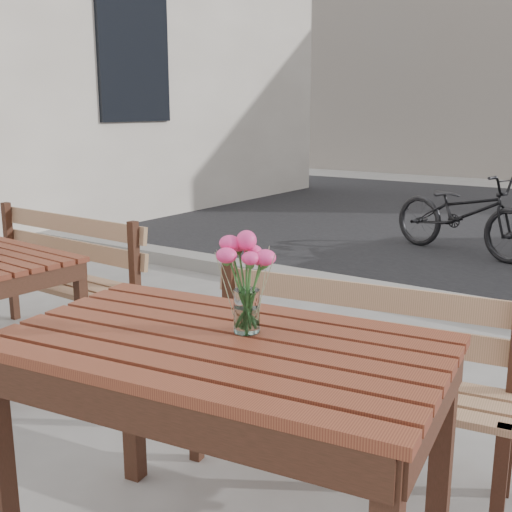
{
  "coord_description": "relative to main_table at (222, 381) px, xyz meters",
  "views": [
    {
      "loc": [
        0.96,
        -1.53,
        1.47
      ],
      "look_at": [
        -0.1,
        0.03,
        1.03
      ],
      "focal_mm": 45.0,
      "sensor_mm": 36.0,
      "label": 1
    }
  ],
  "objects": [
    {
      "name": "main_table",
      "position": [
        0.0,
        0.0,
        0.0
      ],
      "size": [
        1.39,
        0.92,
        0.8
      ],
      "rotation": [
        0.0,
        0.0,
        0.13
      ],
      "color": "#612819",
      "rests_on": "ground"
    },
    {
      "name": "main_bench",
      "position": [
        0.05,
        0.81,
        -0.18
      ],
      "size": [
        1.36,
        0.58,
        0.82
      ],
      "rotation": [
        0.0,
        0.0,
        0.14
      ],
      "color": "#9B7450",
      "rests_on": "ground"
    },
    {
      "name": "main_vase",
      "position": [
        0.03,
        0.09,
        0.33
      ],
      "size": [
        0.17,
        0.17,
        0.31
      ],
      "color": "white",
      "rests_on": "main_table"
    },
    {
      "name": "bicycle",
      "position": [
        -0.79,
        5.1,
        -0.25
      ],
      "size": [
        1.72,
        1.03,
        0.85
      ],
      "primitive_type": "imported",
      "rotation": [
        0.0,
        0.0,
        1.26
      ],
      "color": "black",
      "rests_on": "ground"
    },
    {
      "name": "second_bench",
      "position": [
        -2.16,
        1.12,
        -0.15
      ],
      "size": [
        1.39,
        0.46,
        0.86
      ],
      "rotation": [
        0.0,
        0.0,
        -0.04
      ],
      "color": "#9B7450",
      "rests_on": "ground"
    }
  ]
}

